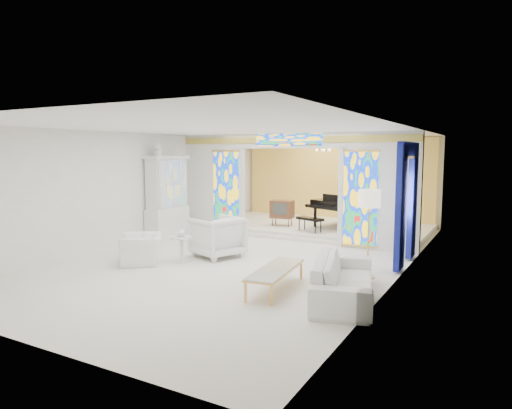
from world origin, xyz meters
The scene contains 24 objects.
floor centered at (0.00, 0.00, 0.00)m, with size 12.00×12.00×0.00m, color silver.
ceiling centered at (0.00, 0.00, 3.00)m, with size 7.00×12.00×0.02m, color white.
wall_back centered at (0.00, 6.00, 1.50)m, with size 7.00×0.02×3.00m, color white.
wall_front centered at (0.00, -6.00, 1.50)m, with size 7.00×0.02×3.00m, color white.
wall_left centered at (-3.50, 0.00, 1.50)m, with size 0.02×12.00×3.00m, color white.
wall_right centered at (3.50, 0.00, 1.50)m, with size 0.02×12.00×3.00m, color white.
partition_wall centered at (0.00, 2.00, 1.65)m, with size 7.00×0.22×3.00m.
stained_glass_left centered at (-2.03, 1.89, 1.30)m, with size 0.90×0.04×2.40m, color gold.
stained_glass_right centered at (2.03, 1.89, 1.30)m, with size 0.90×0.04×2.40m, color gold.
stained_glass_transom centered at (0.00, 1.89, 2.82)m, with size 2.00×0.04×0.34m, color gold.
alcove_platform centered at (0.00, 4.10, 0.09)m, with size 6.80×3.80×0.18m, color silver.
gold_curtain_back centered at (0.00, 5.88, 1.50)m, with size 6.70×0.10×2.90m, color gold.
chandelier centered at (0.20, 4.00, 2.55)m, with size 0.48×0.48×0.30m, color gold.
blue_drapes centered at (3.40, 0.70, 1.58)m, with size 0.14×1.85×2.65m.
china_cabinet centered at (-3.22, 0.60, 1.17)m, with size 0.56×1.46×2.72m.
armchair_left centered at (-1.81, -1.99, 0.32)m, with size 0.99×0.86×0.64m, color white.
armchair_right centered at (-0.69, -0.63, 0.48)m, with size 1.03×1.06×0.97m, color white.
sofa centered at (2.95, -2.22, 0.35)m, with size 2.41×0.94×0.70m, color white.
side_table centered at (-1.08, -1.48, 0.39)m, with size 0.61×0.61×0.59m.
vase centered at (-1.08, -1.48, 0.69)m, with size 0.19×0.19×0.20m, color silver.
coffee_table centered at (1.72, -2.33, 0.37)m, with size 0.77×1.86×0.40m.
floor_lamp centered at (2.96, -0.73, 1.50)m, with size 0.56×0.56×1.76m.
grand_piano centered at (1.01, 4.06, 0.88)m, with size 2.27×2.70×1.04m.
tv_console centered at (-0.86, 3.30, 0.70)m, with size 0.75×0.56×0.80m.
Camera 1 is at (5.29, -9.54, 2.48)m, focal length 32.00 mm.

